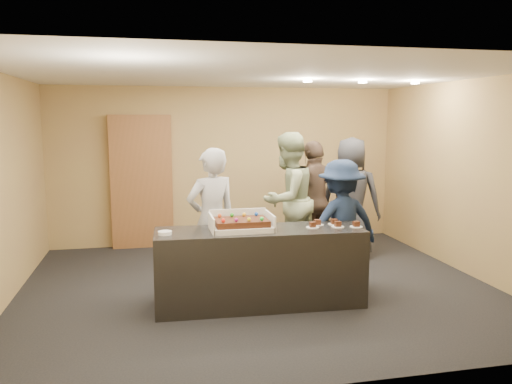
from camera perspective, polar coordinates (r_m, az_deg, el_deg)
room at (r=6.29m, az=0.19°, el=0.95°), size 6.04×6.00×2.70m
serving_counter at (r=5.87m, az=0.44°, el=-8.58°), size 2.43×0.80×0.90m
storage_cabinet at (r=8.57m, az=-12.94°, el=1.13°), size 1.01×0.15×2.23m
cake_box at (r=5.73m, az=-1.74°, el=-3.88°), size 0.70×0.49×0.21m
sheet_cake at (r=5.69m, az=-1.70°, el=-3.43°), size 0.60×0.41×0.12m
plate_stack at (r=5.59m, az=-10.37°, el=-4.62°), size 0.15×0.15×0.04m
slice_a at (r=5.87m, az=6.48°, el=-3.85°), size 0.15×0.15×0.07m
slice_b at (r=6.01m, az=7.03°, el=-3.57°), size 0.15×0.15×0.07m
slice_c at (r=5.95m, az=9.33°, el=-3.75°), size 0.15×0.15×0.07m
slice_d at (r=6.08m, az=8.93°, el=-3.48°), size 0.15×0.15×0.07m
slice_e at (r=5.99m, az=11.39°, el=-3.72°), size 0.15×0.15×0.07m
person_server_grey at (r=6.24m, az=-5.10°, el=-3.27°), size 0.77×0.63×1.81m
person_sage_man at (r=7.29m, az=3.64°, el=-0.92°), size 1.22×1.17×1.97m
person_navy_man at (r=6.53m, az=9.64°, el=-3.56°), size 1.14×0.76×1.65m
person_brown_extra at (r=7.64m, az=6.70°, el=-1.05°), size 1.17×0.83×1.84m
person_dark_suit at (r=7.91m, az=10.77°, el=-0.65°), size 1.10×0.97×1.89m
ceiling_spotlights at (r=7.23m, az=12.09°, el=12.22°), size 1.72×0.12×0.03m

